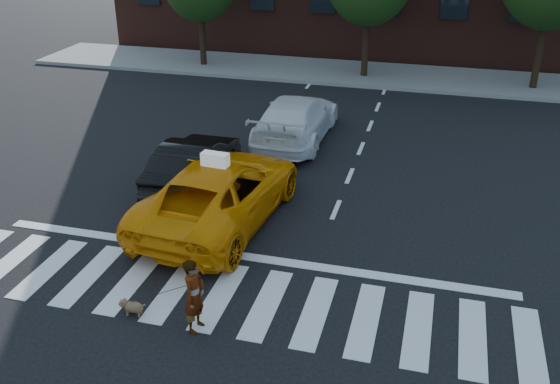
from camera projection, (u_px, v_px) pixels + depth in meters
The scene contains 10 objects.
ground at pixel (220, 296), 12.78m from camera, with size 120.00×120.00×0.00m, color black.
crosswalk at pixel (220, 296), 12.78m from camera, with size 13.00×2.40×0.01m, color silver.
stop_line at pixel (244, 256), 14.17m from camera, with size 12.00×0.30×0.01m, color silver.
sidewalk_far at pixel (354, 73), 27.93m from camera, with size 30.00×4.00×0.15m, color slate.
taxi at pixel (220, 192), 15.38m from camera, with size 2.63×5.69×1.58m, color orange.
black_sedan at pixel (193, 163), 17.28m from camera, with size 1.44×4.12×1.36m, color black.
white_suv at pixel (296, 119), 20.42m from camera, with size 2.09×5.13×1.49m, color white.
woman at pixel (194, 296), 11.51m from camera, with size 0.55×0.36×1.51m, color #999999.
dog at pixel (131, 306), 12.16m from camera, with size 0.57×0.24×0.33m.
taxi_sign at pixel (215, 159), 14.79m from camera, with size 0.65×0.28×0.32m, color white.
Camera 1 is at (3.94, -9.86, 7.53)m, focal length 40.00 mm.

